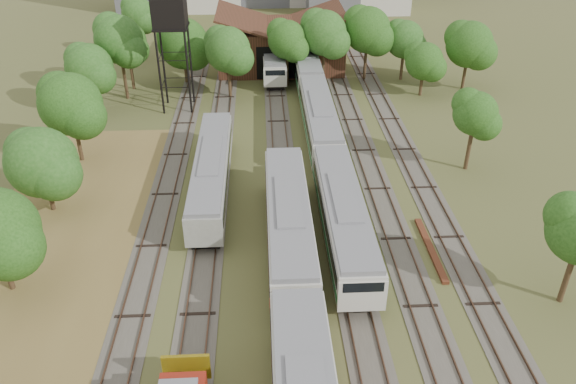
{
  "coord_description": "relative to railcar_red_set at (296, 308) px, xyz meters",
  "views": [
    {
      "loc": [
        -3.72,
        -15.68,
        24.49
      ],
      "look_at": [
        -1.87,
        20.77,
        2.5
      ],
      "focal_mm": 35.0,
      "sensor_mm": 36.0,
      "label": 1
    }
  ],
  "objects": [
    {
      "name": "dry_grass_patch",
      "position": [
        -16.0,
        -0.53,
        -1.99
      ],
      "size": [
        14.0,
        60.0,
        0.04
      ],
      "primitive_type": "cube",
      "color": "brown",
      "rests_on": "ground"
    },
    {
      "name": "tracks",
      "position": [
        1.33,
        16.47,
        -1.97
      ],
      "size": [
        24.6,
        80.0,
        0.19
      ],
      "color": "#4C473D",
      "rests_on": "ground"
    },
    {
      "name": "railcar_red_set",
      "position": [
        0.0,
        0.0,
        0.0
      ],
      "size": [
        3.08,
        34.58,
        3.81
      ],
      "color": "black",
      "rests_on": "ground"
    },
    {
      "name": "railcar_green_set",
      "position": [
        4.0,
        26.85,
        -0.08
      ],
      "size": [
        2.96,
        52.07,
        3.66
      ],
      "color": "black",
      "rests_on": "ground"
    },
    {
      "name": "railcar_rear",
      "position": [
        0.0,
        47.41,
        -0.2
      ],
      "size": [
        2.78,
        16.08,
        3.44
      ],
      "color": "black",
      "rests_on": "ground"
    },
    {
      "name": "old_grey_coach",
      "position": [
        -6.0,
        16.88,
        -0.15
      ],
      "size": [
        2.76,
        18.0,
        3.41
      ],
      "color": "black",
      "rests_on": "ground"
    },
    {
      "name": "water_tower",
      "position": [
        -10.95,
        35.45,
        8.25
      ],
      "size": [
        3.52,
        3.52,
        12.17
      ],
      "color": "black",
      "rests_on": "ground"
    },
    {
      "name": "rail_pile_far",
      "position": [
        10.2,
        7.7,
        -1.89
      ],
      "size": [
        0.47,
        7.56,
        0.25
      ],
      "primitive_type": "cube",
      "color": "brown",
      "rests_on": "ground"
    },
    {
      "name": "maintenance_shed",
      "position": [
        1.0,
        49.45,
        0.9
      ],
      "size": [
        16.45,
        11.55,
        7.58
      ],
      "color": "#372214",
      "rests_on": "ground"
    },
    {
      "name": "tree_band_left",
      "position": [
        -18.54,
        16.5,
        3.06
      ],
      "size": [
        7.5,
        76.08,
        8.36
      ],
      "color": "#382616",
      "rests_on": "ground"
    },
    {
      "name": "tree_band_far",
      "position": [
        1.88,
        41.62,
        3.73
      ],
      "size": [
        45.55,
        10.86,
        9.61
      ],
      "color": "#382616",
      "rests_on": "ground"
    },
    {
      "name": "tree_band_right",
      "position": [
        16.96,
        20.59,
        2.89
      ],
      "size": [
        4.54,
        40.09,
        7.54
      ],
      "color": "#382616",
      "rests_on": "ground"
    }
  ]
}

